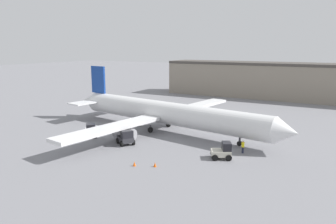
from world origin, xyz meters
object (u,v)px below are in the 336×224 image
(safety_cone_far, at_px, (155,165))
(pushback_tug, at_px, (223,151))
(safety_cone_near, at_px, (134,164))
(baggage_tug, at_px, (91,131))
(ground_crew_worker, at_px, (243,146))
(belt_loader_truck, at_px, (126,138))
(airplane, at_px, (164,113))

(safety_cone_far, bearing_deg, pushback_tug, 48.23)
(safety_cone_near, bearing_deg, baggage_tug, 151.95)
(baggage_tug, height_order, safety_cone_near, baggage_tug)
(pushback_tug, bearing_deg, ground_crew_worker, 36.90)
(safety_cone_near, xyz_separation_m, safety_cone_far, (2.26, 0.96, 0.00))
(belt_loader_truck, xyz_separation_m, pushback_tug, (14.14, 1.10, -0.06))
(ground_crew_worker, distance_m, belt_loader_truck, 16.33)
(ground_crew_worker, distance_m, safety_cone_far, 12.44)
(baggage_tug, distance_m, belt_loader_truck, 7.14)
(belt_loader_truck, distance_m, safety_cone_far, 9.94)
(airplane, xyz_separation_m, baggage_tug, (-7.83, -9.03, -1.98))
(belt_loader_truck, bearing_deg, pushback_tug, 38.01)
(airplane, relative_size, ground_crew_worker, 24.85)
(safety_cone_near, bearing_deg, pushback_tug, 42.81)
(belt_loader_truck, height_order, safety_cone_far, belt_loader_truck)
(airplane, relative_size, belt_loader_truck, 13.29)
(belt_loader_truck, distance_m, safety_cone_near, 8.83)
(ground_crew_worker, bearing_deg, belt_loader_truck, 164.22)
(pushback_tug, distance_m, safety_cone_far, 8.87)
(baggage_tug, distance_m, safety_cone_near, 14.87)
(airplane, bearing_deg, pushback_tug, -23.08)
(belt_loader_truck, bearing_deg, safety_cone_near, -13.60)
(baggage_tug, xyz_separation_m, pushback_tug, (21.26, 0.57, -0.04))
(pushback_tug, bearing_deg, belt_loader_truck, 156.67)
(pushback_tug, bearing_deg, baggage_tug, 153.76)
(ground_crew_worker, xyz_separation_m, belt_loader_truck, (-15.71, -4.44, 0.11))
(airplane, distance_m, safety_cone_far, 17.06)
(safety_cone_near, bearing_deg, safety_cone_far, 22.94)
(ground_crew_worker, bearing_deg, safety_cone_far, -158.49)
(airplane, xyz_separation_m, ground_crew_worker, (15.01, -5.12, -2.08))
(belt_loader_truck, bearing_deg, ground_crew_worker, 49.33)
(airplane, height_order, ground_crew_worker, airplane)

